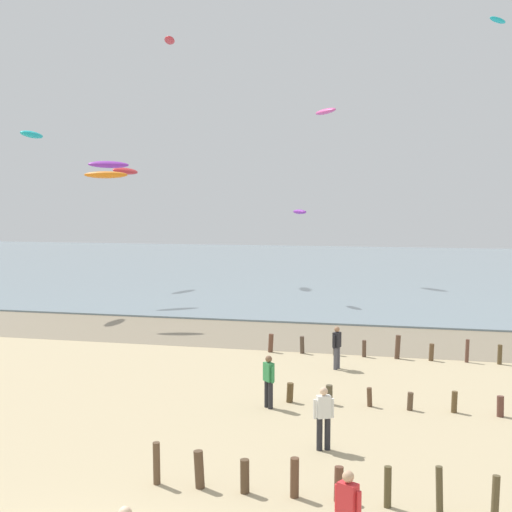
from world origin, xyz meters
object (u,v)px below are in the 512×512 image
at_px(kite_aloft_0, 326,111).
at_px(kite_aloft_9, 106,175).
at_px(kite_aloft_1, 498,20).
at_px(person_mid_beach, 324,416).
at_px(kite_aloft_4, 170,40).
at_px(kite_aloft_5, 300,212).
at_px(person_by_waterline, 337,346).
at_px(kite_aloft_6, 125,171).
at_px(person_trailing_behind, 269,380).
at_px(kite_aloft_3, 32,135).
at_px(kite_aloft_7, 109,165).

relative_size(kite_aloft_0, kite_aloft_9, 1.19).
bearing_deg(kite_aloft_1, person_mid_beach, 18.43).
bearing_deg(kite_aloft_9, kite_aloft_4, 87.85).
bearing_deg(kite_aloft_5, person_by_waterline, -16.40).
bearing_deg(kite_aloft_1, kite_aloft_0, -88.37).
bearing_deg(kite_aloft_6, kite_aloft_9, 34.28).
bearing_deg(person_mid_beach, kite_aloft_6, 121.93).
distance_m(kite_aloft_1, kite_aloft_5, 19.22).
bearing_deg(kite_aloft_5, person_mid_beach, -19.70).
relative_size(kite_aloft_0, kite_aloft_4, 1.07).
relative_size(person_by_waterline, person_trailing_behind, 1.00).
height_order(kite_aloft_4, kite_aloft_9, kite_aloft_4).
distance_m(person_mid_beach, kite_aloft_3, 30.93).
height_order(person_trailing_behind, kite_aloft_0, kite_aloft_0).
distance_m(kite_aloft_6, kite_aloft_7, 8.56).
bearing_deg(person_by_waterline, kite_aloft_7, 137.87).
height_order(person_mid_beach, person_trailing_behind, same).
bearing_deg(kite_aloft_4, kite_aloft_5, 30.46).
distance_m(person_by_waterline, kite_aloft_9, 17.55).
relative_size(person_mid_beach, kite_aloft_6, 0.57).
height_order(kite_aloft_0, kite_aloft_4, kite_aloft_4).
distance_m(kite_aloft_0, kite_aloft_3, 25.31).
distance_m(person_by_waterline, kite_aloft_0, 34.23).
relative_size(kite_aloft_4, kite_aloft_9, 1.11).
xyz_separation_m(kite_aloft_1, kite_aloft_4, (-26.50, 6.78, 1.61)).
height_order(person_mid_beach, kite_aloft_9, kite_aloft_9).
relative_size(kite_aloft_1, kite_aloft_3, 0.79).
xyz_separation_m(kite_aloft_7, kite_aloft_9, (3.46, -7.55, -1.02)).
height_order(kite_aloft_3, kite_aloft_9, kite_aloft_3).
xyz_separation_m(kite_aloft_5, kite_aloft_9, (-9.04, -9.76, 2.11)).
height_order(person_mid_beach, kite_aloft_0, kite_aloft_0).
bearing_deg(kite_aloft_9, person_by_waterline, -44.49).
height_order(kite_aloft_5, kite_aloft_6, kite_aloft_6).
xyz_separation_m(person_by_waterline, person_trailing_behind, (-1.45, -5.85, 0.00)).
xyz_separation_m(person_by_waterline, kite_aloft_3, (-20.19, 11.16, 9.89)).
xyz_separation_m(person_trailing_behind, kite_aloft_9, (-12.35, 13.91, 7.25)).
height_order(kite_aloft_4, kite_aloft_6, kite_aloft_4).
height_order(person_mid_beach, kite_aloft_5, kite_aloft_5).
bearing_deg(person_by_waterline, kite_aloft_6, 129.73).
distance_m(person_mid_beach, kite_aloft_4, 48.83).
distance_m(kite_aloft_1, kite_aloft_4, 27.40).
xyz_separation_m(person_mid_beach, kite_aloft_9, (-14.63, 17.33, 7.25)).
relative_size(person_mid_beach, kite_aloft_5, 0.92).
xyz_separation_m(person_by_waterline, kite_aloft_0, (-5.02, 31.11, 13.36)).
distance_m(kite_aloft_1, kite_aloft_3, 31.98).
bearing_deg(kite_aloft_6, kite_aloft_7, 30.57).
xyz_separation_m(person_by_waterline, kite_aloft_7, (-17.26, 15.61, 8.27)).
xyz_separation_m(person_mid_beach, kite_aloft_3, (-21.02, 20.43, 9.89)).
xyz_separation_m(kite_aloft_1, kite_aloft_6, (-27.61, -0.29, -10.00)).
xyz_separation_m(person_trailing_behind, kite_aloft_6, (-18.32, 29.64, 8.25)).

